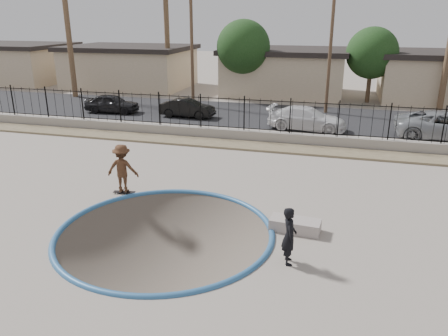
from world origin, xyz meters
TOP-DOWN VIEW (x-y plane):
  - ground at (0.00, 12.00)m, footprint 120.00×120.00m
  - bowl_pit at (0.00, -1.00)m, footprint 6.84×6.84m
  - coping_ring at (0.00, -1.00)m, footprint 7.04×7.04m
  - rock_strip at (0.00, 9.20)m, footprint 42.00×1.60m
  - retaining_wall at (0.00, 10.30)m, footprint 42.00×0.45m
  - fence at (0.00, 10.30)m, footprint 40.00×0.04m
  - street at (0.00, 17.00)m, footprint 90.00×8.00m
  - house_west_far at (-28.00, 26.50)m, footprint 10.60×8.60m
  - house_west at (-15.00, 26.50)m, footprint 11.60×8.60m
  - house_center at (0.00, 26.50)m, footprint 10.60×8.60m
  - palm_mid at (-10.00, 24.00)m, footprint 2.30×2.30m
  - utility_pole_left at (-6.00, 19.00)m, footprint 1.70×0.24m
  - utility_pole_mid at (4.00, 19.00)m, footprint 1.70×0.24m
  - street_tree_left at (-3.00, 23.00)m, footprint 4.32×4.32m
  - street_tree_mid at (7.00, 24.00)m, footprint 3.96×3.96m
  - skater at (-2.80, 1.60)m, footprint 1.30×0.86m
  - skateboard at (-2.80, 1.60)m, footprint 0.88×0.35m
  - videographer at (4.03, -1.76)m, footprint 0.54×0.69m
  - concrete_ledge at (4.00, 0.22)m, footprint 1.65×0.82m
  - car_a at (-10.71, 15.00)m, footprint 3.90×1.76m
  - car_b at (-5.01, 15.00)m, footprint 3.76×1.42m
  - car_c at (3.13, 13.64)m, footprint 4.86×2.37m
  - car_d at (10.87, 13.40)m, footprint 5.65×2.68m

SIDE VIEW (x-z plane):
  - ground at x=0.00m, z-range -2.20..0.00m
  - bowl_pit at x=0.00m, z-range -0.90..0.90m
  - coping_ring at x=0.00m, z-range -0.10..0.10m
  - street at x=0.00m, z-range 0.00..0.04m
  - rock_strip at x=0.00m, z-range 0.00..0.11m
  - skateboard at x=-2.80m, z-range 0.02..0.10m
  - concrete_ledge at x=4.00m, z-range 0.00..0.40m
  - retaining_wall at x=0.00m, z-range 0.00..0.60m
  - car_b at x=-5.01m, z-range 0.04..1.26m
  - car_a at x=-10.71m, z-range 0.04..1.34m
  - car_c at x=3.13m, z-range 0.04..1.40m
  - car_d at x=10.87m, z-range 0.04..1.59m
  - videographer at x=4.03m, z-range 0.00..1.68m
  - skater at x=-2.80m, z-range 0.00..1.89m
  - fence at x=0.00m, z-range 0.60..2.40m
  - house_west at x=-15.00m, z-range 0.02..3.92m
  - house_west_far at x=-28.00m, z-range 0.02..3.92m
  - house_center at x=0.00m, z-range 0.02..3.92m
  - street_tree_mid at x=7.00m, z-range 0.92..6.75m
  - street_tree_left at x=-3.00m, z-range 1.01..7.37m
  - utility_pole_left at x=-6.00m, z-range 0.20..9.20m
  - utility_pole_mid at x=4.00m, z-range 0.21..9.71m
  - palm_mid at x=-10.00m, z-range 2.04..11.34m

